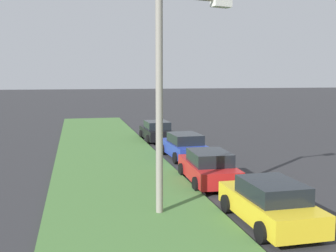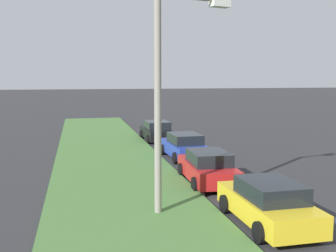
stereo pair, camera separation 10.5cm
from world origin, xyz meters
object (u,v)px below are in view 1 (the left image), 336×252
object	(u,v)px
parked_car_blue	(184,146)
streetlight	(169,87)
parked_car_black	(157,131)
parked_car_red	(208,167)
parked_car_yellow	(270,203)

from	to	relation	value
parked_car_blue	streetlight	bearing A→B (deg)	159.02
parked_car_blue	parked_car_black	distance (m)	6.80
parked_car_red	parked_car_blue	distance (m)	5.61
parked_car_blue	parked_car_red	bearing A→B (deg)	173.22
streetlight	parked_car_red	bearing A→B (deg)	-36.15
parked_car_blue	parked_car_yellow	bearing A→B (deg)	176.59
parked_car_red	parked_car_black	size ratio (longest dim) A/B	1.01
parked_car_red	parked_car_black	xyz separation A→B (m)	(12.40, -0.12, 0.00)
parked_car_red	streetlight	xyz separation A→B (m)	(-3.62, 2.64, 3.67)
parked_car_yellow	parked_car_black	distance (m)	17.75
streetlight	parked_car_black	bearing A→B (deg)	-9.79
parked_car_blue	streetlight	size ratio (longest dim) A/B	0.58
parked_car_yellow	parked_car_red	world-z (taller)	same
parked_car_blue	parked_car_black	size ratio (longest dim) A/B	1.01
parked_car_yellow	parked_car_red	bearing A→B (deg)	2.13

